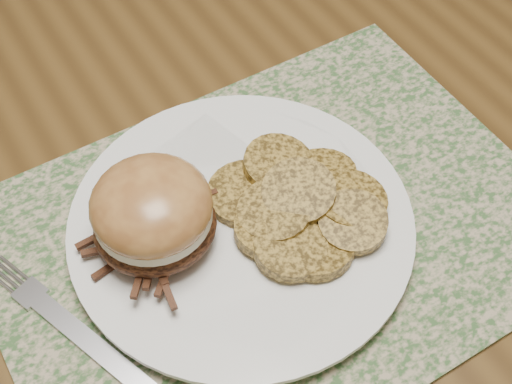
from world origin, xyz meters
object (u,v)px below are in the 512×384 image
pork_sandwich (153,214)px  dining_table (244,279)px  dinner_plate (241,225)px  fork (72,328)px

pork_sandwich → dining_table: bearing=2.2°
dining_table → dinner_plate: size_ratio=5.77×
pork_sandwich → fork: (-0.09, -0.03, -0.05)m
dinner_plate → fork: (-0.15, -0.01, -0.01)m
dinner_plate → pork_sandwich: pork_sandwich is taller
dinner_plate → pork_sandwich: 0.08m
dinner_plate → fork: bearing=-176.0°
dinner_plate → fork: size_ratio=1.48×
dining_table → dinner_plate: 0.09m
pork_sandwich → dinner_plate: bearing=-0.4°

